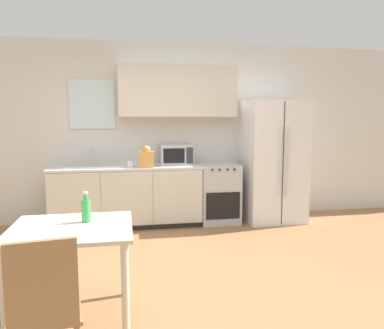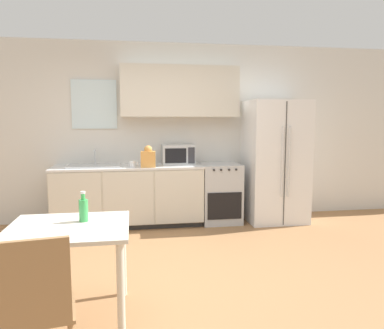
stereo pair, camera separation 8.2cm
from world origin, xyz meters
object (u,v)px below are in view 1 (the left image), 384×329
(dining_table, at_px, (72,242))
(oven_range, at_px, (218,193))
(drink_bottle, at_px, (86,210))
(dining_chair_near, at_px, (44,304))
(coffee_mug, at_px, (131,164))
(refrigerator, at_px, (273,161))
(microwave, at_px, (176,154))

(dining_table, bearing_deg, oven_range, 55.02)
(oven_range, xyz_separation_m, drink_bottle, (-1.70, -2.45, 0.40))
(dining_chair_near, relative_size, drink_bottle, 3.84)
(coffee_mug, xyz_separation_m, drink_bottle, (-0.40, -2.29, -0.08))
(coffee_mug, height_order, dining_chair_near, coffee_mug)
(refrigerator, distance_m, drink_bottle, 3.49)
(microwave, relative_size, dining_table, 0.53)
(coffee_mug, xyz_separation_m, dining_chair_near, (-0.55, -3.19, -0.39))
(refrigerator, relative_size, dining_table, 2.02)
(oven_range, relative_size, dining_table, 0.98)
(refrigerator, relative_size, dining_chair_near, 1.97)
(refrigerator, xyz_separation_m, dining_chair_near, (-2.70, -3.29, -0.38))
(refrigerator, distance_m, dining_table, 3.66)
(drink_bottle, bearing_deg, coffee_mug, 80.12)
(microwave, bearing_deg, dining_chair_near, -109.54)
(microwave, bearing_deg, drink_bottle, -112.84)
(oven_range, height_order, refrigerator, refrigerator)
(dining_chair_near, bearing_deg, drink_bottle, 71.57)
(refrigerator, xyz_separation_m, dining_table, (-2.65, -2.51, -0.29))
(refrigerator, height_order, drink_bottle, refrigerator)
(refrigerator, height_order, dining_table, refrigerator)
(dining_table, bearing_deg, drink_bottle, 48.71)
(coffee_mug, distance_m, drink_bottle, 2.32)
(oven_range, relative_size, refrigerator, 0.48)
(refrigerator, bearing_deg, microwave, 173.98)
(refrigerator, distance_m, coffee_mug, 2.15)
(drink_bottle, bearing_deg, dining_table, -131.29)
(dining_table, bearing_deg, coffee_mug, 78.24)
(refrigerator, xyz_separation_m, drink_bottle, (-2.54, -2.39, -0.07))
(microwave, height_order, dining_table, microwave)
(oven_range, bearing_deg, coffee_mug, -172.71)
(dining_table, bearing_deg, refrigerator, 43.46)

